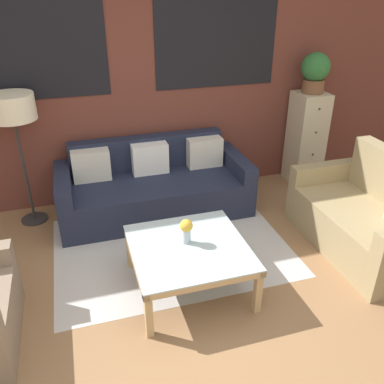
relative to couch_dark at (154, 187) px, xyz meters
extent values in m
plane|color=#8E6642|center=(-0.08, -1.95, -0.28)|extent=(16.00, 16.00, 0.00)
cube|color=brown|center=(-0.08, 0.49, 1.12)|extent=(8.40, 0.08, 2.80)
cube|color=black|center=(-1.03, 0.44, 1.52)|extent=(1.40, 0.01, 1.10)
cube|color=black|center=(0.87, 0.44, 1.52)|extent=(1.40, 0.01, 1.10)
cube|color=#BCB7B2|center=(0.00, -0.77, -0.28)|extent=(2.24, 1.66, 0.00)
cube|color=#1E2338|center=(0.00, -0.13, -0.08)|extent=(1.75, 0.72, 0.40)
cube|color=#1E2338|center=(0.00, 0.31, 0.11)|extent=(1.75, 0.16, 0.78)
cube|color=#1E2338|center=(-0.95, -0.05, 0.01)|extent=(0.16, 0.88, 0.58)
cube|color=#1E2338|center=(0.95, -0.05, 0.01)|extent=(0.16, 0.88, 0.58)
cube|color=beige|center=(-0.64, 0.15, 0.29)|extent=(0.40, 0.16, 0.34)
cube|color=white|center=(0.00, 0.15, 0.29)|extent=(0.40, 0.16, 0.34)
cube|color=beige|center=(0.64, 0.15, 0.29)|extent=(0.40, 0.16, 0.34)
cube|color=#99845B|center=(1.67, -1.30, -0.07)|extent=(0.64, 1.17, 0.42)
cube|color=#99845B|center=(1.75, -0.65, 0.03)|extent=(0.80, 0.14, 0.62)
cube|color=silver|center=(0.00, -1.39, 0.13)|extent=(0.94, 0.94, 0.01)
cube|color=tan|center=(0.00, -1.83, 0.10)|extent=(0.94, 0.05, 0.05)
cube|color=tan|center=(0.00, -0.95, 0.10)|extent=(0.94, 0.05, 0.05)
cube|color=tan|center=(-0.45, -1.39, 0.10)|extent=(0.05, 0.94, 0.05)
cube|color=tan|center=(0.44, -1.39, 0.10)|extent=(0.05, 0.94, 0.05)
cube|color=tan|center=(-0.43, -1.82, -0.08)|extent=(0.06, 0.05, 0.41)
cube|color=tan|center=(0.43, -1.82, -0.08)|extent=(0.05, 0.05, 0.41)
cube|color=tan|center=(-0.43, -0.96, -0.08)|extent=(0.06, 0.06, 0.41)
cube|color=tan|center=(0.43, -0.96, -0.08)|extent=(0.05, 0.06, 0.41)
cylinder|color=#2D2D2D|center=(-1.32, 0.16, -0.27)|extent=(0.28, 0.28, 0.02)
cylinder|color=#2D2D2D|center=(-1.32, 0.16, 0.29)|extent=(0.03, 0.03, 1.12)
cylinder|color=beige|center=(-1.32, 0.16, 0.98)|extent=(0.45, 0.45, 0.25)
cube|color=#C6B793|center=(2.01, 0.21, 0.29)|extent=(0.37, 0.39, 1.15)
sphere|color=#38332D|center=(2.01, 0.02, 0.72)|extent=(0.02, 0.02, 0.02)
sphere|color=#38332D|center=(2.01, 0.02, 0.43)|extent=(0.02, 0.02, 0.02)
sphere|color=#38332D|center=(2.01, 0.02, 0.15)|extent=(0.02, 0.02, 0.02)
sphere|color=#38332D|center=(2.01, 0.02, -0.14)|extent=(0.02, 0.02, 0.02)
cylinder|color=brown|center=(2.01, 0.21, 0.94)|extent=(0.25, 0.25, 0.16)
sphere|color=#2D6B33|center=(2.01, 0.21, 1.16)|extent=(0.33, 0.33, 0.33)
cylinder|color=#ADBCC6|center=(-0.01, -1.33, 0.20)|extent=(0.07, 0.07, 0.13)
sphere|color=gold|center=(-0.01, -1.33, 0.30)|extent=(0.11, 0.11, 0.11)
camera|label=1|loc=(-0.77, -4.00, 2.06)|focal=38.00mm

